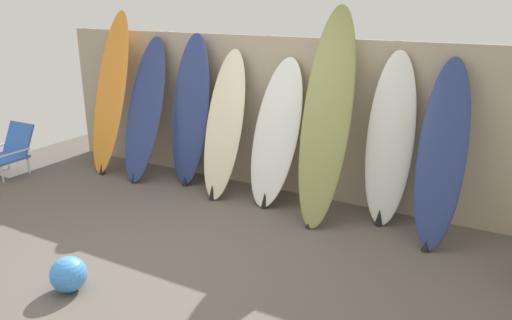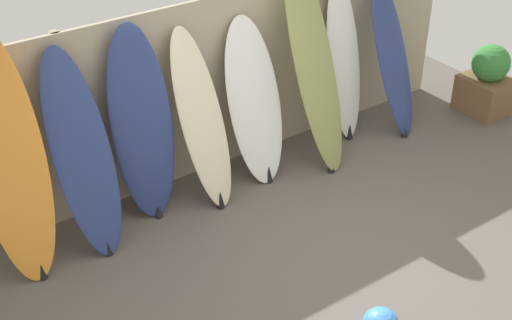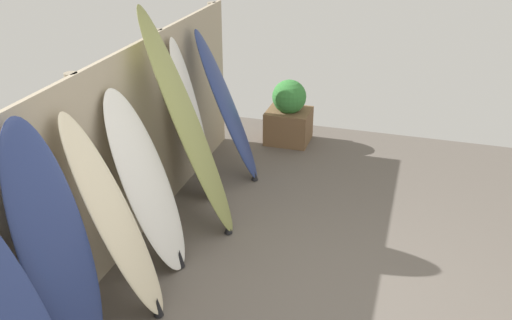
{
  "view_description": "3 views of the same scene",
  "coord_description": "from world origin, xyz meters",
  "px_view_note": "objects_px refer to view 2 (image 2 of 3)",
  "views": [
    {
      "loc": [
        2.69,
        -3.05,
        2.2
      ],
      "look_at": [
        0.42,
        0.96,
        0.7
      ],
      "focal_mm": 35.0,
      "sensor_mm": 36.0,
      "label": 1
    },
    {
      "loc": [
        -3.22,
        -3.36,
        4.03
      ],
      "look_at": [
        -0.28,
        0.82,
        0.77
      ],
      "focal_mm": 50.0,
      "sensor_mm": 36.0,
      "label": 2
    },
    {
      "loc": [
        -3.45,
        -0.43,
        3.05
      ],
      "look_at": [
        0.46,
        0.76,
        1.06
      ],
      "focal_mm": 40.0,
      "sensor_mm": 36.0,
      "label": 3
    }
  ],
  "objects_px": {
    "surfboard_cream_3": "(202,121)",
    "surfboard_olive_5": "(314,65)",
    "surfboard_navy_7": "(392,57)",
    "planter_box": "(487,82)",
    "surfboard_navy_2": "(142,125)",
    "surfboard_white_4": "(255,103)",
    "surfboard_orange_0": "(10,162)",
    "surfboard_navy_1": "(83,156)",
    "surfboard_white_6": "(344,63)"
  },
  "relations": [
    {
      "from": "surfboard_navy_1",
      "to": "planter_box",
      "type": "bearing_deg",
      "value": -5.1
    },
    {
      "from": "surfboard_orange_0",
      "to": "planter_box",
      "type": "distance_m",
      "value": 5.37
    },
    {
      "from": "surfboard_navy_2",
      "to": "planter_box",
      "type": "distance_m",
      "value": 4.18
    },
    {
      "from": "surfboard_white_4",
      "to": "planter_box",
      "type": "xyz_separation_m",
      "value": [
        2.93,
        -0.49,
        -0.4
      ]
    },
    {
      "from": "surfboard_navy_7",
      "to": "planter_box",
      "type": "bearing_deg",
      "value": -18.96
    },
    {
      "from": "surfboard_white_4",
      "to": "surfboard_white_6",
      "type": "height_order",
      "value": "surfboard_white_6"
    },
    {
      "from": "surfboard_white_4",
      "to": "planter_box",
      "type": "relative_size",
      "value": 1.92
    },
    {
      "from": "surfboard_cream_3",
      "to": "surfboard_olive_5",
      "type": "distance_m",
      "value": 1.29
    },
    {
      "from": "surfboard_navy_1",
      "to": "surfboard_olive_5",
      "type": "relative_size",
      "value": 0.82
    },
    {
      "from": "surfboard_olive_5",
      "to": "surfboard_navy_7",
      "type": "bearing_deg",
      "value": 1.67
    },
    {
      "from": "surfboard_navy_7",
      "to": "planter_box",
      "type": "distance_m",
      "value": 1.33
    },
    {
      "from": "surfboard_navy_1",
      "to": "surfboard_white_6",
      "type": "xyz_separation_m",
      "value": [
        3.02,
        0.17,
        -0.02
      ]
    },
    {
      "from": "surfboard_navy_1",
      "to": "surfboard_navy_2",
      "type": "height_order",
      "value": "surfboard_navy_2"
    },
    {
      "from": "surfboard_navy_1",
      "to": "surfboard_cream_3",
      "type": "relative_size",
      "value": 1.06
    },
    {
      "from": "planter_box",
      "to": "surfboard_cream_3",
      "type": "bearing_deg",
      "value": 173.09
    },
    {
      "from": "surfboard_navy_7",
      "to": "surfboard_navy_2",
      "type": "bearing_deg",
      "value": 177.41
    },
    {
      "from": "surfboard_navy_7",
      "to": "surfboard_olive_5",
      "type": "bearing_deg",
      "value": -178.33
    },
    {
      "from": "surfboard_orange_0",
      "to": "surfboard_white_4",
      "type": "distance_m",
      "value": 2.39
    },
    {
      "from": "surfboard_white_6",
      "to": "planter_box",
      "type": "relative_size",
      "value": 2.08
    },
    {
      "from": "surfboard_orange_0",
      "to": "planter_box",
      "type": "bearing_deg",
      "value": -4.67
    },
    {
      "from": "surfboard_cream_3",
      "to": "surfboard_white_6",
      "type": "distance_m",
      "value": 1.86
    },
    {
      "from": "surfboard_orange_0",
      "to": "planter_box",
      "type": "xyz_separation_m",
      "value": [
        5.31,
        -0.43,
        -0.64
      ]
    },
    {
      "from": "surfboard_navy_1",
      "to": "surfboard_cream_3",
      "type": "xyz_separation_m",
      "value": [
        1.17,
        0.01,
        -0.05
      ]
    },
    {
      "from": "surfboard_white_4",
      "to": "surfboard_navy_1",
      "type": "bearing_deg",
      "value": -177.73
    },
    {
      "from": "surfboard_olive_5",
      "to": "surfboard_navy_7",
      "type": "distance_m",
      "value": 1.14
    },
    {
      "from": "surfboard_navy_2",
      "to": "surfboard_navy_7",
      "type": "xyz_separation_m",
      "value": [
        2.93,
        -0.13,
        -0.06
      ]
    },
    {
      "from": "surfboard_cream_3",
      "to": "surfboard_navy_7",
      "type": "bearing_deg",
      "value": -0.64
    },
    {
      "from": "surfboard_olive_5",
      "to": "planter_box",
      "type": "xyz_separation_m",
      "value": [
        2.3,
        -0.37,
        -0.69
      ]
    },
    {
      "from": "surfboard_navy_2",
      "to": "surfboard_cream_3",
      "type": "relative_size",
      "value": 1.09
    },
    {
      "from": "surfboard_navy_2",
      "to": "surfboard_white_4",
      "type": "bearing_deg",
      "value": -2.14
    },
    {
      "from": "surfboard_navy_2",
      "to": "surfboard_olive_5",
      "type": "xyz_separation_m",
      "value": [
        1.81,
        -0.17,
        0.17
      ]
    },
    {
      "from": "surfboard_white_6",
      "to": "surfboard_navy_7",
      "type": "bearing_deg",
      "value": -19.3
    },
    {
      "from": "surfboard_orange_0",
      "to": "surfboard_navy_2",
      "type": "xyz_separation_m",
      "value": [
        1.2,
        0.1,
        -0.12
      ]
    },
    {
      "from": "surfboard_navy_2",
      "to": "surfboard_orange_0",
      "type": "bearing_deg",
      "value": -175.06
    },
    {
      "from": "surfboard_navy_1",
      "to": "surfboard_white_4",
      "type": "xyz_separation_m",
      "value": [
        1.8,
        0.07,
        -0.08
      ]
    },
    {
      "from": "surfboard_white_4",
      "to": "surfboard_white_6",
      "type": "bearing_deg",
      "value": 4.51
    },
    {
      "from": "surfboard_navy_7",
      "to": "planter_box",
      "type": "relative_size",
      "value": 2.05
    },
    {
      "from": "planter_box",
      "to": "surfboard_navy_7",
      "type": "bearing_deg",
      "value": 161.04
    },
    {
      "from": "surfboard_navy_7",
      "to": "planter_box",
      "type": "xyz_separation_m",
      "value": [
        1.18,
        -0.4,
        -0.47
      ]
    },
    {
      "from": "surfboard_white_4",
      "to": "surfboard_navy_7",
      "type": "height_order",
      "value": "surfboard_navy_7"
    },
    {
      "from": "surfboard_orange_0",
      "to": "surfboard_cream_3",
      "type": "distance_m",
      "value": 1.76
    },
    {
      "from": "surfboard_orange_0",
      "to": "surfboard_navy_7",
      "type": "bearing_deg",
      "value": -0.41
    },
    {
      "from": "surfboard_navy_2",
      "to": "surfboard_olive_5",
      "type": "bearing_deg",
      "value": -5.22
    },
    {
      "from": "surfboard_orange_0",
      "to": "planter_box",
      "type": "height_order",
      "value": "surfboard_orange_0"
    },
    {
      "from": "surfboard_navy_1",
      "to": "surfboard_white_6",
      "type": "bearing_deg",
      "value": 3.18
    },
    {
      "from": "surfboard_navy_1",
      "to": "surfboard_white_4",
      "type": "bearing_deg",
      "value": 2.27
    },
    {
      "from": "surfboard_navy_1",
      "to": "surfboard_navy_7",
      "type": "height_order",
      "value": "surfboard_navy_1"
    },
    {
      "from": "planter_box",
      "to": "surfboard_olive_5",
      "type": "bearing_deg",
      "value": 170.81
    },
    {
      "from": "surfboard_orange_0",
      "to": "surfboard_olive_5",
      "type": "xyz_separation_m",
      "value": [
        3.01,
        -0.06,
        0.05
      ]
    },
    {
      "from": "surfboard_orange_0",
      "to": "surfboard_navy_7",
      "type": "distance_m",
      "value": 4.14
    }
  ]
}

